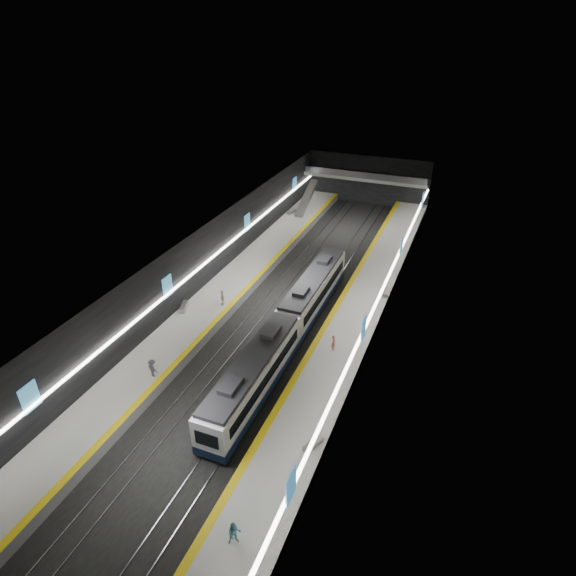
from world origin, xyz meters
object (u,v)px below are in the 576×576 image
at_px(passenger_right_b, 234,533).
at_px(passenger_left_b, 153,368).
at_px(passenger_left_a, 223,298).
at_px(bench_left_near, 184,307).
at_px(bench_left_far, 291,211).
at_px(bench_right_near, 313,444).
at_px(escalator, 307,198).
at_px(train, 287,327).
at_px(bench_right_far, 385,292).
at_px(passenger_right_a, 334,343).

xyz_separation_m(passenger_right_b, passenger_left_b, (-13.32, 10.71, 0.01)).
relative_size(passenger_left_a, passenger_left_b, 1.03).
bearing_deg(bench_left_near, passenger_left_a, 14.91).
relative_size(bench_left_near, bench_left_far, 1.00).
bearing_deg(bench_left_near, bench_right_near, -52.90).
height_order(escalator, bench_left_far, escalator).
relative_size(train, passenger_left_b, 17.96).
xyz_separation_m(bench_right_near, passenger_right_b, (-1.90, -8.53, 0.61)).
bearing_deg(bench_left_far, bench_right_near, -52.07).
relative_size(escalator, passenger_left_a, 4.64).
bearing_deg(bench_left_far, passenger_right_b, -57.57).
distance_m(bench_left_near, passenger_right_b, 26.80).
distance_m(bench_right_far, passenger_right_b, 31.90).
height_order(passenger_right_b, passenger_left_b, passenger_left_b).
distance_m(passenger_right_b, passenger_left_a, 26.79).
bearing_deg(passenger_right_a, bench_right_near, -177.34).
distance_m(bench_left_near, passenger_right_a, 16.70).
bearing_deg(bench_left_near, bench_right_far, 10.50).
relative_size(bench_left_near, passenger_left_b, 1.19).
xyz_separation_m(escalator, passenger_right_a, (14.67, -33.29, -1.12)).
bearing_deg(bench_left_far, bench_right_far, -31.18).
relative_size(bench_right_far, passenger_left_a, 1.15).
height_order(passenger_right_b, passenger_left_a, passenger_left_a).
height_order(train, passenger_right_a, train).
xyz_separation_m(train, passenger_right_a, (4.67, -0.19, -0.41)).
bearing_deg(train, bench_right_far, 59.05).
bearing_deg(escalator, passenger_left_a, -87.35).
relative_size(bench_left_far, passenger_right_a, 1.27).
distance_m(train, bench_left_far, 32.97).
bearing_deg(bench_right_far, escalator, 116.37).
bearing_deg(escalator, bench_right_far, -51.58).
xyz_separation_m(passenger_right_a, passenger_left_b, (-13.21, -9.24, 0.05)).
relative_size(bench_left_near, passenger_right_a, 1.27).
xyz_separation_m(train, bench_left_far, (-11.67, 30.83, -0.95)).
bearing_deg(passenger_right_a, passenger_left_b, 117.63).
distance_m(escalator, passenger_left_a, 30.10).
relative_size(bench_right_near, passenger_left_a, 1.02).
height_order(bench_right_near, passenger_left_b, passenger_left_b).
xyz_separation_m(escalator, bench_right_far, (17.00, -21.43, -1.66)).
bearing_deg(train, bench_left_far, 110.74).
relative_size(escalator, bench_left_far, 4.02).
bearing_deg(passenger_left_a, passenger_left_b, -22.25).
distance_m(train, bench_right_near, 13.44).
height_order(passenger_left_a, passenger_left_b, passenger_left_a).
height_order(bench_left_far, bench_right_near, bench_left_far).
distance_m(bench_left_near, passenger_left_b, 10.76).
relative_size(bench_left_near, passenger_left_a, 1.16).
bearing_deg(passenger_right_b, bench_right_near, 43.56).
height_order(bench_right_near, bench_right_far, bench_right_far).
distance_m(train, passenger_left_b, 12.73).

